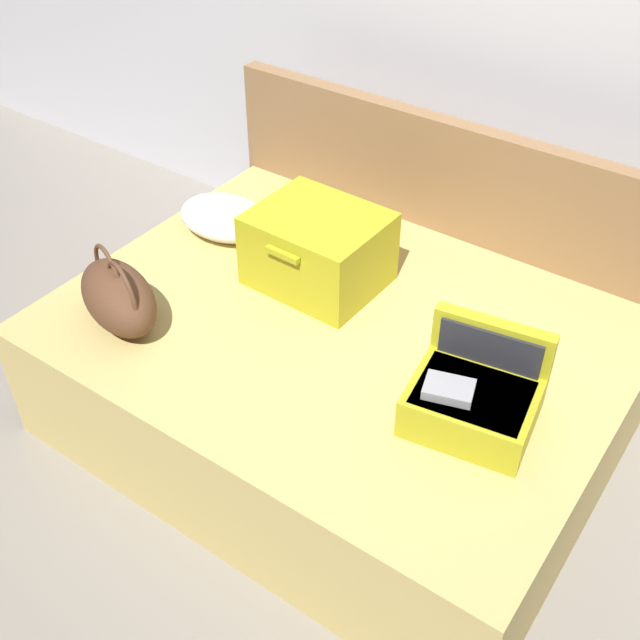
{
  "coord_description": "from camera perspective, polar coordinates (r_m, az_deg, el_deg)",
  "views": [
    {
      "loc": [
        1.27,
        -1.51,
        2.45
      ],
      "look_at": [
        0.0,
        0.28,
        0.64
      ],
      "focal_mm": 44.34,
      "sensor_mm": 36.0,
      "label": 1
    }
  ],
  "objects": [
    {
      "name": "back_wall",
      "position": [
        3.59,
        13.5,
        19.78
      ],
      "size": [
        8.0,
        0.1,
        2.6
      ],
      "primitive_type": "cube",
      "color": "silver",
      "rests_on": "ground"
    },
    {
      "name": "hard_case_medium",
      "position": [
        2.6,
        11.06,
        -5.45
      ],
      "size": [
        0.45,
        0.41,
        0.31
      ],
      "rotation": [
        0.0,
        0.0,
        0.16
      ],
      "color": "gold",
      "rests_on": "bed"
    },
    {
      "name": "bed",
      "position": [
        3.16,
        1.23,
        -4.11
      ],
      "size": [
        2.09,
        1.56,
        0.54
      ],
      "primitive_type": "cube",
      "color": "tan",
      "rests_on": "ground"
    },
    {
      "name": "pillow_near_headboard",
      "position": [
        3.48,
        -6.89,
        7.36
      ],
      "size": [
        0.44,
        0.33,
        0.15
      ],
      "primitive_type": "ellipsoid",
      "rotation": [
        0.0,
        0.0,
        0.05
      ],
      "color": "white",
      "rests_on": "bed"
    },
    {
      "name": "hard_case_large",
      "position": [
        3.11,
        -0.14,
        5.19
      ],
      "size": [
        0.5,
        0.44,
        0.31
      ],
      "rotation": [
        0.0,
        0.0,
        -0.02
      ],
      "color": "gold",
      "rests_on": "bed"
    },
    {
      "name": "duffel_bag",
      "position": [
        3.01,
        -14.35,
        1.66
      ],
      "size": [
        0.49,
        0.37,
        0.3
      ],
      "rotation": [
        0.0,
        0.0,
        -0.36
      ],
      "color": "brown",
      "rests_on": "bed"
    },
    {
      "name": "headboard",
      "position": [
        3.57,
        8.77,
        6.34
      ],
      "size": [
        2.13,
        0.08,
        1.05
      ],
      "primitive_type": "cube",
      "color": "olive",
      "rests_on": "ground"
    },
    {
      "name": "ground_plane",
      "position": [
        3.14,
        -3.05,
        -11.82
      ],
      "size": [
        12.0,
        12.0,
        0.0
      ],
      "primitive_type": "plane",
      "color": "gray"
    }
  ]
}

